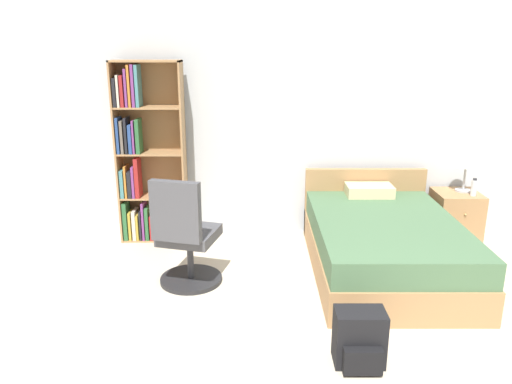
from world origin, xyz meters
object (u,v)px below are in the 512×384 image
office_chair (184,239)px  water_bottle (472,187)px  bookshelf (141,158)px  nightstand (453,217)px  table_lamp (465,160)px  backpack_black (358,339)px  bed (381,243)px

office_chair → water_bottle: 3.13m
bookshelf → water_bottle: 3.60m
nightstand → table_lamp: table_lamp is taller
backpack_black → nightstand: bearing=56.2°
bookshelf → bed: bookshelf is taller
nightstand → backpack_black: 2.72m
bookshelf → nightstand: bearing=-1.1°
office_chair → water_bottle: (2.97, 0.98, 0.20)m
bed → nightstand: 1.24m
backpack_black → bed: bearing=70.9°
bookshelf → water_bottle: bearing=-2.9°
bookshelf → backpack_black: size_ratio=4.99×
table_lamp → nightstand: bearing=-146.1°
nightstand → backpack_black: size_ratio=1.43×
nightstand → bed: bearing=-143.0°
nightstand → table_lamp: size_ratio=1.23×
table_lamp → water_bottle: table_lamp is taller
nightstand → water_bottle: bearing=-46.3°
office_chair → table_lamp: (2.93, 1.14, 0.46)m
bookshelf → bed: size_ratio=0.97×
bed → backpack_black: size_ratio=5.14×
table_lamp → water_bottle: size_ratio=2.40×
nightstand → office_chair: bearing=-159.0°
water_bottle → backpack_black: (-1.63, -2.14, -0.47)m
bed → office_chair: (-1.87, -0.35, 0.18)m
bed → nightstand: size_ratio=3.59×
bed → table_lamp: (1.06, 0.79, 0.64)m
bed → backpack_black: 1.60m
bookshelf → backpack_black: (1.95, -2.32, -0.76)m
water_bottle → office_chair: bearing=-161.8°
bookshelf → backpack_black: 3.13m
nightstand → water_bottle: 0.41m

